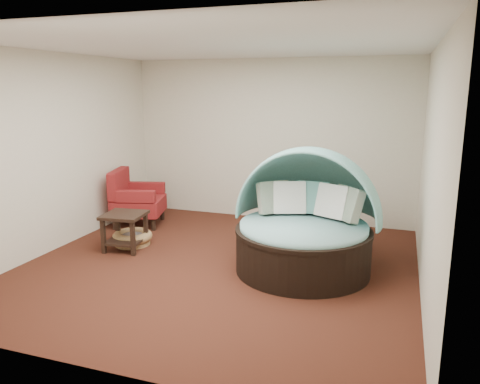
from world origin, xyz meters
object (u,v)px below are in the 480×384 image
(canopy_daybed, at_px, (306,214))
(red_armchair, at_px, (135,199))
(side_table, at_px, (125,226))
(pet_basket, at_px, (132,238))

(canopy_daybed, relative_size, red_armchair, 1.90)
(canopy_daybed, relative_size, side_table, 3.05)
(canopy_daybed, xyz_separation_m, side_table, (-2.60, -0.14, -0.38))
(canopy_daybed, xyz_separation_m, red_armchair, (-3.14, 1.03, -0.29))
(pet_basket, height_order, red_armchair, red_armchair)
(canopy_daybed, distance_m, pet_basket, 2.70)
(pet_basket, xyz_separation_m, side_table, (0.02, -0.22, 0.24))
(canopy_daybed, distance_m, side_table, 2.64)
(side_table, bearing_deg, canopy_daybed, 3.00)
(side_table, bearing_deg, red_armchair, 114.79)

